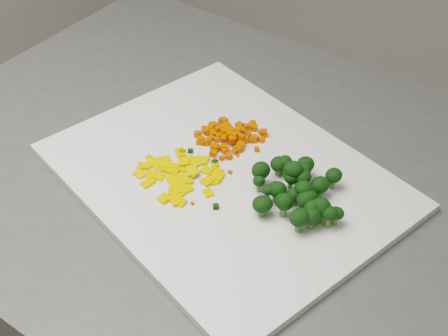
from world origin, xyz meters
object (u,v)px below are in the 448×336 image
Objects in this scene: cutting_board at (224,177)px; carrot_pile at (231,132)px; broccoli_pile at (299,188)px; pepper_pile at (179,171)px.

cutting_board is 4.50× the size of carrot_pile.
carrot_pile reaches higher than cutting_board.
broccoli_pile is at bearing 7.59° from cutting_board.
cutting_board is at bearing -58.57° from carrot_pile.
broccoli_pile is (0.16, 0.06, 0.02)m from pepper_pile.
cutting_board is 3.75× the size of broccoli_pile.
broccoli_pile reaches higher than carrot_pile.
cutting_board is 0.07m from pepper_pile.
carrot_pile is (-0.04, 0.07, 0.02)m from cutting_board.
broccoli_pile is at bearing 20.42° from pepper_pile.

